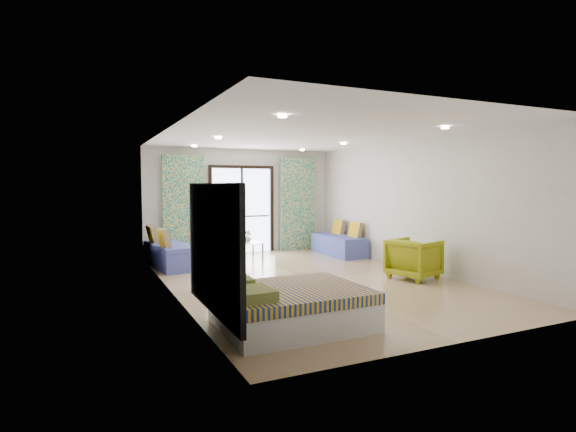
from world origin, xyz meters
name	(u,v)px	position (x,y,z in m)	size (l,w,h in m)	color
floor	(307,279)	(0.00, 0.00, 0.00)	(5.00, 7.50, 0.01)	tan
ceiling	(307,135)	(0.00, 0.00, 2.70)	(5.00, 7.50, 0.01)	silver
wall_back	(241,201)	(0.00, 3.75, 1.35)	(5.00, 0.01, 2.70)	silver
wall_front	(463,224)	(0.00, -3.75, 1.35)	(5.00, 0.01, 2.70)	silver
wall_left	(171,211)	(-2.50, 0.00, 1.35)	(0.01, 7.50, 2.70)	silver
wall_right	(413,205)	(2.50, 0.00, 1.35)	(0.01, 7.50, 2.70)	silver
balcony_door	(242,205)	(0.00, 3.72, 1.26)	(1.76, 0.08, 2.28)	black
balcony_rail	(242,216)	(0.00, 3.73, 0.95)	(1.52, 0.03, 0.04)	#595451
curtain_left	(184,206)	(-1.55, 3.57, 1.25)	(1.00, 0.10, 2.50)	white
curtain_right	(298,204)	(1.55, 3.57, 1.25)	(1.00, 0.10, 2.50)	white
downlight_a	(282,117)	(-1.40, -2.00, 2.67)	(0.12, 0.12, 0.02)	#FFE0B2
downlight_b	(445,128)	(1.40, -2.00, 2.67)	(0.12, 0.12, 0.02)	#FFE0B2
downlight_c	(218,138)	(-1.40, 1.00, 2.67)	(0.12, 0.12, 0.02)	#FFE0B2
downlight_d	(343,144)	(1.40, 1.00, 2.67)	(0.12, 0.12, 0.02)	#FFE0B2
downlight_e	(194,146)	(-1.40, 3.00, 2.67)	(0.12, 0.12, 0.02)	#FFE0B2
downlight_f	(302,150)	(1.40, 3.00, 2.67)	(0.12, 0.12, 0.02)	#FFE0B2
headboard	(213,248)	(-2.46, -2.41, 1.05)	(0.06, 2.10, 1.50)	black
switch_plate	(188,237)	(-2.47, -1.16, 1.05)	(0.02, 0.10, 0.10)	silver
bed	(290,306)	(-1.47, -2.41, 0.26)	(1.78, 1.45, 0.62)	silver
daybed_left	(169,254)	(-2.12, 2.39, 0.28)	(0.92, 1.88, 0.89)	#4550A5
daybed_right	(339,244)	(2.12, 2.32, 0.27)	(0.70, 1.76, 0.86)	#4550A5
coffee_table	(248,244)	(-0.23, 2.65, 0.36)	(0.66, 0.66, 0.70)	silver
vase	(247,238)	(-0.20, 2.73, 0.49)	(0.18, 0.19, 0.18)	white
armchair	(414,257)	(1.88, -0.77, 0.42)	(0.81, 0.76, 0.83)	#99A214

